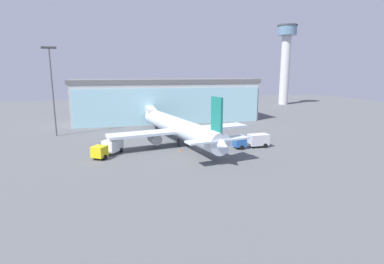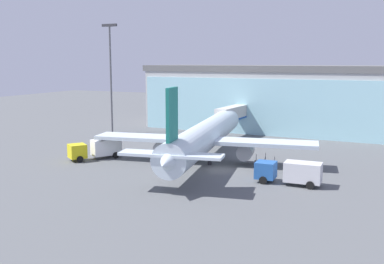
# 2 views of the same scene
# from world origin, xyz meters

# --- Properties ---
(ground) EXTENTS (240.00, 240.00, 0.00)m
(ground) POSITION_xyz_m (0.00, 0.00, 0.00)
(ground) COLOR #545659
(terminal_building) EXTENTS (56.85, 17.09, 12.90)m
(terminal_building) POSITION_xyz_m (-0.00, 35.76, 6.45)
(terminal_building) COLOR #ACACAC
(terminal_building) RESTS_ON ground
(jet_bridge) EXTENTS (2.91, 12.41, 5.64)m
(jet_bridge) POSITION_xyz_m (-6.82, 24.75, 4.27)
(jet_bridge) COLOR beige
(jet_bridge) RESTS_ON ground
(control_tower) EXTENTS (8.93, 8.93, 36.03)m
(control_tower) POSITION_xyz_m (62.71, 68.16, 22.50)
(control_tower) COLOR silver
(control_tower) RESTS_ON ground
(apron_light_mast) EXTENTS (3.20, 0.40, 20.67)m
(apron_light_mast) POSITION_xyz_m (-30.17, 20.05, 12.12)
(apron_light_mast) COLOR #59595E
(apron_light_mast) RESTS_ON ground
(airplane) EXTENTS (30.53, 38.20, 11.07)m
(airplane) POSITION_xyz_m (-3.85, 3.82, 3.48)
(airplane) COLOR silver
(airplane) RESTS_ON ground
(catering_truck) EXTENTS (5.96, 7.26, 2.65)m
(catering_truck) POSITION_xyz_m (-18.40, -1.00, 1.47)
(catering_truck) COLOR yellow
(catering_truck) RESTS_ON ground
(fuel_truck) EXTENTS (7.33, 2.59, 2.65)m
(fuel_truck) POSITION_xyz_m (9.53, -3.21, 1.47)
(fuel_truck) COLOR #2659A5
(fuel_truck) RESTS_ON ground
(baggage_cart) EXTENTS (3.12, 3.10, 1.50)m
(baggage_cart) POSITION_xyz_m (4.65, 4.16, 0.50)
(baggage_cart) COLOR gray
(baggage_cart) RESTS_ON ground
(safety_cone_nose) EXTENTS (0.36, 0.36, 0.55)m
(safety_cone_nose) POSITION_xyz_m (-5.29, -2.26, 0.28)
(safety_cone_nose) COLOR orange
(safety_cone_nose) RESTS_ON ground
(safety_cone_wingtip) EXTENTS (0.36, 0.36, 0.55)m
(safety_cone_wingtip) POSITION_xyz_m (-17.17, 4.07, 0.28)
(safety_cone_wingtip) COLOR orange
(safety_cone_wingtip) RESTS_ON ground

